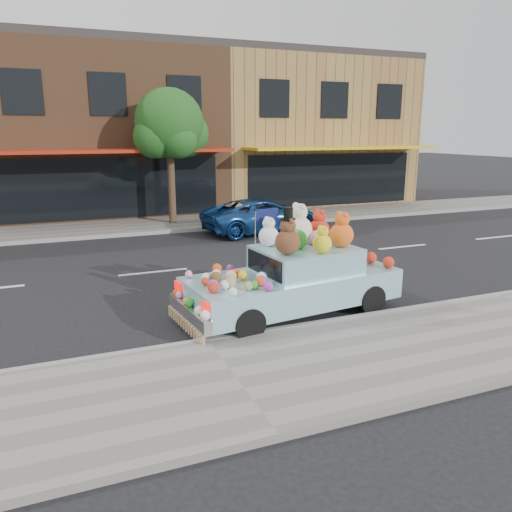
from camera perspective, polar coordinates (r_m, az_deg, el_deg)
name	(u,v)px	position (r m, az deg, el deg)	size (l,w,h in m)	color
ground	(153,272)	(13.42, -11.66, -1.84)	(120.00, 120.00, 0.00)	black
near_sidewalk	(236,382)	(7.51, -2.26, -14.14)	(60.00, 3.00, 0.12)	gray
far_sidewalk	(121,227)	(19.69, -15.14, 3.17)	(60.00, 3.00, 0.12)	gray
near_kerb	(207,342)	(8.79, -5.61, -9.77)	(60.00, 0.12, 0.13)	gray
far_kerb	(127,235)	(18.22, -14.55, 2.38)	(60.00, 0.12, 0.13)	gray
storefront_mid	(101,131)	(24.81, -17.30, 13.51)	(10.00, 9.80, 7.30)	brown
storefront_right	(295,131)	(27.56, 4.51, 14.07)	(10.00, 9.80, 7.30)	olive
street_tree	(170,129)	(19.75, -9.84, 14.09)	(3.00, 2.70, 5.22)	#38281C
car_blue	(262,216)	(18.35, 0.70, 4.65)	(2.04, 4.42, 1.23)	navy
art_car	(294,275)	(10.05, 4.41, -2.23)	(4.65, 2.24, 2.25)	black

